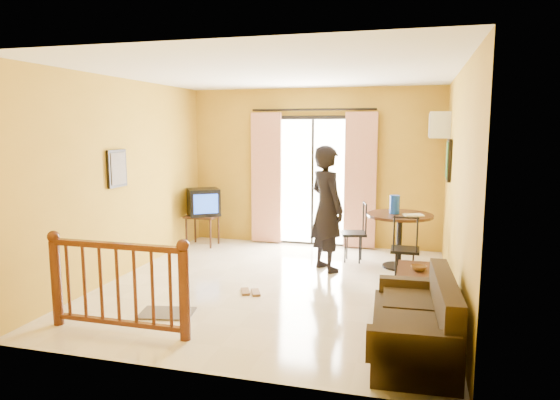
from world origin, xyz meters
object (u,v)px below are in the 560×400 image
(television, at_px, (204,202))
(sofa, at_px, (418,326))
(dining_table, at_px, (400,225))
(standing_person, at_px, (327,209))
(coffee_table, at_px, (418,281))

(television, height_order, sofa, television)
(dining_table, relative_size, standing_person, 0.53)
(dining_table, xyz_separation_m, coffee_table, (0.28, -1.54, -0.38))
(coffee_table, distance_m, sofa, 1.44)
(television, height_order, standing_person, standing_person)
(television, height_order, coffee_table, television)
(television, xyz_separation_m, sofa, (3.72, -3.51, -0.51))
(coffee_table, height_order, standing_person, standing_person)
(dining_table, bearing_deg, standing_person, -158.17)
(coffee_table, relative_size, sofa, 0.57)
(dining_table, distance_m, sofa, 3.02)
(dining_table, bearing_deg, sofa, -84.58)
(television, bearing_deg, dining_table, -42.20)
(sofa, bearing_deg, coffee_table, 86.79)
(dining_table, bearing_deg, television, 171.28)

